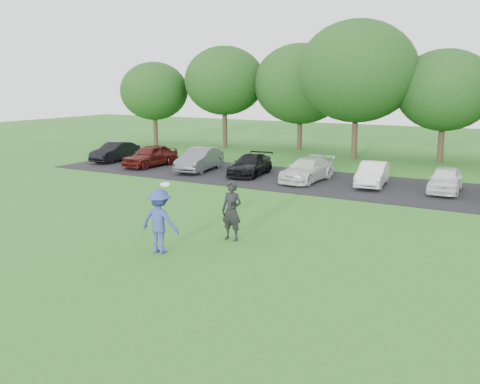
{
  "coord_description": "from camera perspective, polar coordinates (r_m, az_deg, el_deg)",
  "views": [
    {
      "loc": [
        8.55,
        -11.41,
        4.85
      ],
      "look_at": [
        0.0,
        3.5,
        1.3
      ],
      "focal_mm": 40.0,
      "sensor_mm": 36.0,
      "label": 1
    }
  ],
  "objects": [
    {
      "name": "frisbee_player",
      "position": [
        15.52,
        -8.56,
        -3.06
      ],
      "size": [
        1.25,
        0.77,
        2.08
      ],
      "color": "#343E93",
      "rests_on": "ground"
    },
    {
      "name": "parking_lot",
      "position": [
        26.31,
        10.35,
        0.89
      ],
      "size": [
        32.0,
        6.5,
        0.03
      ],
      "primitive_type": "cube",
      "color": "black",
      "rests_on": "ground"
    },
    {
      "name": "parked_cars",
      "position": [
        26.21,
        10.58,
        2.18
      ],
      "size": [
        30.58,
        4.49,
        1.26
      ],
      "color": "black",
      "rests_on": "parking_lot"
    },
    {
      "name": "ground",
      "position": [
        15.06,
        -6.69,
        -7.2
      ],
      "size": [
        100.0,
        100.0,
        0.0
      ],
      "primitive_type": "plane",
      "color": "#266F1F",
      "rests_on": "ground"
    },
    {
      "name": "tree_row",
      "position": [
        34.88,
        18.56,
        11.18
      ],
      "size": [
        42.39,
        9.85,
        8.64
      ],
      "color": "#38281C",
      "rests_on": "ground"
    },
    {
      "name": "camera_bystander",
      "position": [
        16.55,
        -0.89,
        -2.01
      ],
      "size": [
        0.68,
        0.45,
        1.87
      ],
      "color": "black",
      "rests_on": "ground"
    }
  ]
}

